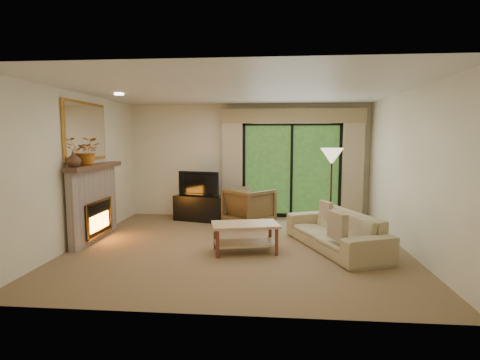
# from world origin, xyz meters

# --- Properties ---
(floor) EXTENTS (5.50, 5.50, 0.00)m
(floor) POSITION_xyz_m (0.00, 0.00, 0.00)
(floor) COLOR olive
(floor) RESTS_ON ground
(ceiling) EXTENTS (5.50, 5.50, 0.00)m
(ceiling) POSITION_xyz_m (0.00, 0.00, 2.60)
(ceiling) COLOR silver
(ceiling) RESTS_ON ground
(wall_back) EXTENTS (5.00, 0.00, 5.00)m
(wall_back) POSITION_xyz_m (0.00, 2.50, 1.30)
(wall_back) COLOR beige
(wall_back) RESTS_ON ground
(wall_front) EXTENTS (5.00, 0.00, 5.00)m
(wall_front) POSITION_xyz_m (0.00, -2.50, 1.30)
(wall_front) COLOR beige
(wall_front) RESTS_ON ground
(wall_left) EXTENTS (0.00, 5.00, 5.00)m
(wall_left) POSITION_xyz_m (-2.75, 0.00, 1.30)
(wall_left) COLOR beige
(wall_left) RESTS_ON ground
(wall_right) EXTENTS (0.00, 5.00, 5.00)m
(wall_right) POSITION_xyz_m (2.75, 0.00, 1.30)
(wall_right) COLOR beige
(wall_right) RESTS_ON ground
(fireplace) EXTENTS (0.24, 1.70, 1.37)m
(fireplace) POSITION_xyz_m (-2.63, 0.20, 0.69)
(fireplace) COLOR gray
(fireplace) RESTS_ON floor
(mirror) EXTENTS (0.07, 1.45, 1.02)m
(mirror) POSITION_xyz_m (-2.71, 0.20, 1.95)
(mirror) COLOR #BE8636
(mirror) RESTS_ON wall_left
(sliding_door) EXTENTS (2.26, 0.10, 2.16)m
(sliding_door) POSITION_xyz_m (1.00, 2.45, 1.10)
(sliding_door) COLOR black
(sliding_door) RESTS_ON floor
(curtain_left) EXTENTS (0.45, 0.18, 2.35)m
(curtain_left) POSITION_xyz_m (-0.35, 2.34, 1.20)
(curtain_left) COLOR tan
(curtain_left) RESTS_ON floor
(curtain_right) EXTENTS (0.45, 0.18, 2.35)m
(curtain_right) POSITION_xyz_m (2.35, 2.34, 1.20)
(curtain_right) COLOR tan
(curtain_right) RESTS_ON floor
(cornice) EXTENTS (3.20, 0.24, 0.32)m
(cornice) POSITION_xyz_m (1.00, 2.36, 2.32)
(cornice) COLOR #938157
(cornice) RESTS_ON wall_back
(media_console) EXTENTS (1.21, 0.76, 0.56)m
(media_console) POSITION_xyz_m (-1.03, 1.95, 0.28)
(media_console) COLOR black
(media_console) RESTS_ON floor
(tv) EXTENTS (0.95, 0.35, 0.54)m
(tv) POSITION_xyz_m (-1.03, 1.95, 0.83)
(tv) COLOR black
(tv) RESTS_ON media_console
(armchair) EXTENTS (1.20, 1.20, 0.79)m
(armchair) POSITION_xyz_m (0.08, 1.62, 0.39)
(armchair) COLOR brown
(armchair) RESTS_ON floor
(sofa) EXTENTS (1.54, 2.26, 0.61)m
(sofa) POSITION_xyz_m (1.61, -0.01, 0.31)
(sofa) COLOR tan
(sofa) RESTS_ON floor
(pillow_near) EXTENTS (0.25, 0.42, 0.41)m
(pillow_near) POSITION_xyz_m (1.54, -0.61, 0.53)
(pillow_near) COLOR brown
(pillow_near) RESTS_ON sofa
(pillow_far) EXTENTS (0.22, 0.36, 0.35)m
(pillow_far) POSITION_xyz_m (1.54, 0.60, 0.52)
(pillow_far) COLOR brown
(pillow_far) RESTS_ON sofa
(coffee_table) EXTENTS (1.15, 0.79, 0.47)m
(coffee_table) POSITION_xyz_m (0.14, -0.32, 0.24)
(coffee_table) COLOR tan
(coffee_table) RESTS_ON floor
(floor_lamp) EXTENTS (0.46, 0.46, 1.64)m
(floor_lamp) POSITION_xyz_m (1.71, 1.19, 0.82)
(floor_lamp) COLOR #FFEEC8
(floor_lamp) RESTS_ON floor
(vase) EXTENTS (0.28, 0.28, 0.25)m
(vase) POSITION_xyz_m (-2.61, -0.46, 1.49)
(vase) COLOR #4C3121
(vase) RESTS_ON fireplace
(branches) EXTENTS (0.49, 0.44, 0.47)m
(branches) POSITION_xyz_m (-2.61, 0.04, 1.60)
(branches) COLOR #AB5C18
(branches) RESTS_ON fireplace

